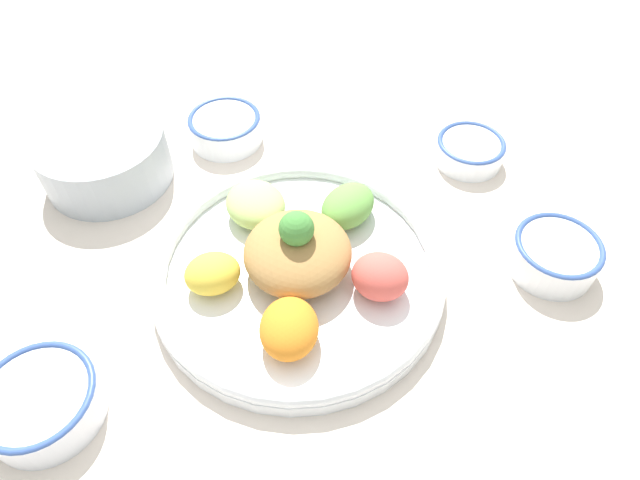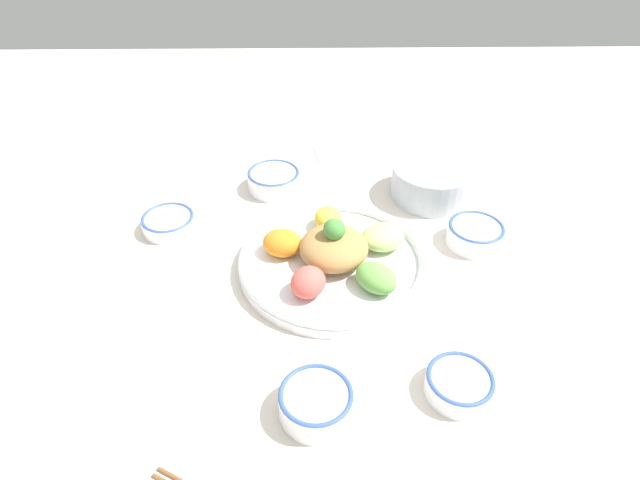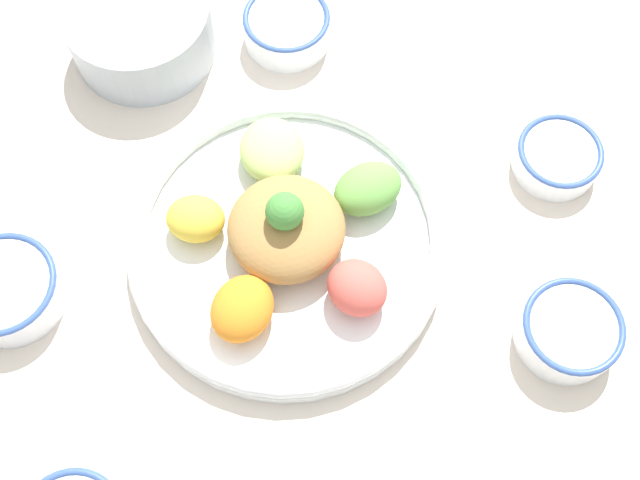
% 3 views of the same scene
% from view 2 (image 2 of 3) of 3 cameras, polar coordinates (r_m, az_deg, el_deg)
% --- Properties ---
extents(ground_plane, '(2.40, 2.40, 0.00)m').
position_cam_2_polar(ground_plane, '(1.02, 1.40, -2.18)').
color(ground_plane, silver).
extents(salad_platter, '(0.35, 0.35, 0.11)m').
position_cam_2_polar(salad_platter, '(0.99, 1.68, -1.90)').
color(salad_platter, white).
rests_on(salad_platter, ground_plane).
extents(sauce_bowl_red, '(0.12, 0.12, 0.05)m').
position_cam_2_polar(sauce_bowl_red, '(1.22, -4.96, 6.46)').
color(sauce_bowl_red, white).
rests_on(sauce_bowl_red, ground_plane).
extents(rice_bowl_blue, '(0.11, 0.11, 0.04)m').
position_cam_2_polar(rice_bowl_blue, '(1.09, 16.22, 0.67)').
color(rice_bowl_blue, white).
rests_on(rice_bowl_blue, ground_plane).
extents(sauce_bowl_dark, '(0.10, 0.10, 0.04)m').
position_cam_2_polar(sauce_bowl_dark, '(0.83, 14.62, -14.61)').
color(sauce_bowl_dark, white).
rests_on(sauce_bowl_dark, ground_plane).
extents(rice_bowl_plain, '(0.11, 0.11, 0.03)m').
position_cam_2_polar(rice_bowl_plain, '(1.13, -15.87, 1.85)').
color(rice_bowl_plain, white).
rests_on(rice_bowl_plain, ground_plane).
extents(sauce_bowl_far, '(0.11, 0.11, 0.05)m').
position_cam_2_polar(sauce_bowl_far, '(0.78, -0.44, -16.90)').
color(sauce_bowl_far, white).
rests_on(sauce_bowl_far, ground_plane).
extents(side_serving_bowl, '(0.18, 0.18, 0.07)m').
position_cam_2_polar(side_serving_bowl, '(1.20, 11.88, 6.29)').
color(side_serving_bowl, '#A8B2BC').
rests_on(side_serving_bowl, ground_plane).
extents(serving_spoon_main, '(0.05, 0.13, 0.01)m').
position_cam_2_polar(serving_spoon_main, '(1.32, 0.17, 8.25)').
color(serving_spoon_main, beige).
rests_on(serving_spoon_main, ground_plane).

